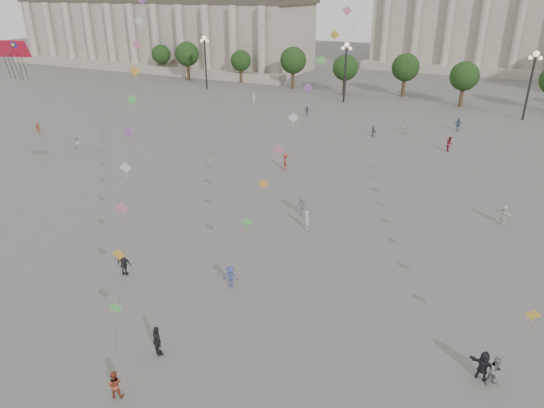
% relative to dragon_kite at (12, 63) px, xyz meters
% --- Properties ---
extents(ground, '(360.00, 360.00, 0.00)m').
position_rel_dragon_kite_xyz_m(ground, '(15.11, -4.13, -15.03)').
color(ground, '#4F4C4A').
rests_on(ground, ground).
extents(hall_west, '(84.00, 26.22, 17.20)m').
position_rel_dragon_kite_xyz_m(hall_west, '(-59.89, 89.77, -6.61)').
color(hall_west, '#A79F8C').
rests_on(hall_west, ground).
extents(hall_central, '(48.30, 34.30, 35.50)m').
position_rel_dragon_kite_xyz_m(hall_central, '(15.11, 125.09, -0.80)').
color(hall_central, '#A79F8C').
rests_on(hall_central, ground).
extents(tree_row, '(137.12, 5.12, 8.00)m').
position_rel_dragon_kite_xyz_m(tree_row, '(15.11, 73.87, -9.64)').
color(tree_row, '#35261A').
rests_on(tree_row, ground).
extents(lamp_post_far_west, '(2.00, 0.90, 10.65)m').
position_rel_dragon_kite_xyz_m(lamp_post_far_west, '(-29.89, 65.87, -7.68)').
color(lamp_post_far_west, '#262628').
rests_on(lamp_post_far_west, ground).
extents(lamp_post_mid_west, '(2.00, 0.90, 10.65)m').
position_rel_dragon_kite_xyz_m(lamp_post_mid_west, '(0.11, 65.87, -7.68)').
color(lamp_post_mid_west, '#262628').
rests_on(lamp_post_mid_west, ground).
extents(lamp_post_mid_east, '(2.00, 0.90, 10.65)m').
position_rel_dragon_kite_xyz_m(lamp_post_mid_east, '(30.11, 65.87, -7.68)').
color(lamp_post_mid_east, '#262628').
rests_on(lamp_post_mid_east, ground).
extents(person_crowd_0, '(1.14, 0.62, 1.84)m').
position_rel_dragon_kite_xyz_m(person_crowd_0, '(21.51, 54.40, -14.11)').
color(person_crowd_0, navy).
rests_on(person_crowd_0, ground).
extents(person_crowd_1, '(1.08, 1.07, 1.76)m').
position_rel_dragon_kite_xyz_m(person_crowd_1, '(-21.72, 22.92, -14.15)').
color(person_crowd_1, silver).
rests_on(person_crowd_1, ground).
extents(person_crowd_2, '(0.82, 1.11, 1.54)m').
position_rel_dragon_kite_xyz_m(person_crowd_2, '(-32.78, 26.02, -14.26)').
color(person_crowd_2, maroon).
rests_on(person_crowd_2, ground).
extents(person_crowd_3, '(1.69, 0.89, 1.74)m').
position_rel_dragon_kite_xyz_m(person_crowd_3, '(29.00, 2.49, -14.16)').
color(person_crowd_3, black).
rests_on(person_crowd_3, ground).
extents(person_crowd_4, '(1.09, 1.44, 1.51)m').
position_rel_dragon_kite_xyz_m(person_crowd_4, '(14.77, 49.63, -14.28)').
color(person_crowd_4, silver).
rests_on(person_crowd_4, ground).
extents(person_crowd_6, '(1.27, 0.77, 1.93)m').
position_rel_dragon_kite_xyz_m(person_crowd_6, '(12.35, 17.25, -14.07)').
color(person_crowd_6, '#58595D').
rests_on(person_crowd_6, ground).
extents(person_crowd_7, '(1.66, 1.35, 1.78)m').
position_rel_dragon_kite_xyz_m(person_crowd_7, '(29.08, 23.46, -14.14)').
color(person_crowd_7, silver).
rests_on(person_crowd_7, ground).
extents(person_crowd_10, '(0.77, 0.84, 1.93)m').
position_rel_dragon_kite_xyz_m(person_crowd_10, '(-13.93, 56.99, -14.07)').
color(person_crowd_10, silver).
rests_on(person_crowd_10, ground).
extents(person_crowd_12, '(1.32, 1.40, 1.58)m').
position_rel_dragon_kite_xyz_m(person_crowd_12, '(11.17, 45.95, -14.24)').
color(person_crowd_12, slate).
rests_on(person_crowd_12, ground).
extents(person_crowd_13, '(0.74, 0.72, 1.71)m').
position_rel_dragon_kite_xyz_m(person_crowd_13, '(13.80, 14.84, -14.18)').
color(person_crowd_13, silver).
rests_on(person_crowd_13, ground).
extents(person_crowd_16, '(1.02, 0.43, 1.73)m').
position_rel_dragon_kite_xyz_m(person_crowd_16, '(-1.96, 53.09, -14.17)').
color(person_crowd_16, '#5A5B5E').
rests_on(person_crowd_16, ground).
extents(person_crowd_17, '(1.27, 1.44, 1.93)m').
position_rel_dragon_kite_xyz_m(person_crowd_17, '(5.79, 27.87, -14.07)').
color(person_crowd_17, maroon).
rests_on(person_crowd_17, ground).
extents(person_crowd_18, '(1.00, 1.13, 1.94)m').
position_rel_dragon_kite_xyz_m(person_crowd_18, '(21.78, 43.59, -14.06)').
color(person_crowd_18, maroon).
rests_on(person_crowd_18, ground).
extents(tourist_1, '(1.19, 1.00, 1.91)m').
position_rel_dragon_kite_xyz_m(tourist_1, '(12.30, -3.66, -14.08)').
color(tourist_1, black).
rests_on(tourist_1, ground).
extents(tourist_4, '(1.13, 0.73, 1.79)m').
position_rel_dragon_kite_xyz_m(tourist_4, '(4.75, 2.07, -14.14)').
color(tourist_4, black).
rests_on(tourist_4, ground).
extents(kite_flyer_0, '(0.96, 0.90, 1.58)m').
position_rel_dragon_kite_xyz_m(kite_flyer_0, '(12.31, -7.11, -14.24)').
color(kite_flyer_0, brown).
rests_on(kite_flyer_0, ground).
extents(kite_flyer_1, '(1.18, 0.92, 1.61)m').
position_rel_dragon_kite_xyz_m(kite_flyer_1, '(12.45, 4.17, -14.23)').
color(kite_flyer_1, '#383E7E').
rests_on(kite_flyer_1, ground).
extents(kite_flyer_2, '(1.08, 1.06, 1.76)m').
position_rel_dragon_kite_xyz_m(kite_flyer_2, '(29.64, 2.30, -14.15)').
color(kite_flyer_2, slate).
rests_on(kite_flyer_2, ground).
extents(dragon_kite, '(3.60, 6.13, 18.70)m').
position_rel_dragon_kite_xyz_m(dragon_kite, '(0.00, 0.00, 0.00)').
color(dragon_kite, '#B8132C').
rests_on(dragon_kite, ground).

